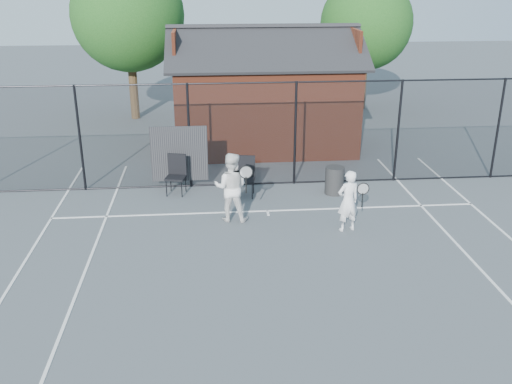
{
  "coord_description": "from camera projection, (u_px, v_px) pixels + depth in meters",
  "views": [
    {
      "loc": [
        -1.49,
        -10.55,
        5.81
      ],
      "look_at": [
        -0.42,
        1.56,
        1.1
      ],
      "focal_mm": 40.0,
      "sensor_mm": 36.0,
      "label": 1
    }
  ],
  "objects": [
    {
      "name": "clubhouse",
      "position": [
        264.0,
        101.0,
        19.84
      ],
      "size": [
        6.5,
        4.36,
        4.19
      ],
      "color": "maroon",
      "rests_on": "ground"
    },
    {
      "name": "tree_left",
      "position": [
        128.0,
        15.0,
        22.68
      ],
      "size": [
        4.48,
        4.48,
        6.44
      ],
      "color": "#372416",
      "rests_on": "ground"
    },
    {
      "name": "player_front",
      "position": [
        348.0,
        201.0,
        13.45
      ],
      "size": [
        0.71,
        0.56,
        1.51
      ],
      "color": "white",
      "rests_on": "ground"
    },
    {
      "name": "tree_right",
      "position": [
        366.0,
        24.0,
        24.6
      ],
      "size": [
        3.97,
        3.97,
        5.7
      ],
      "color": "#372416",
      "rests_on": "ground"
    },
    {
      "name": "chair_left",
      "position": [
        176.0,
        176.0,
        15.74
      ],
      "size": [
        0.63,
        0.64,
        1.08
      ],
      "primitive_type": "cube",
      "rotation": [
        0.0,
        0.0,
        -0.22
      ],
      "color": "black",
      "rests_on": "ground"
    },
    {
      "name": "ground",
      "position": [
        282.0,
        267.0,
        12.02
      ],
      "size": [
        80.0,
        80.0,
        0.0
      ],
      "primitive_type": "plane",
      "color": "#4C5457",
      "rests_on": "ground"
    },
    {
      "name": "waste_bin",
      "position": [
        334.0,
        180.0,
        15.85
      ],
      "size": [
        0.56,
        0.56,
        0.77
      ],
      "primitive_type": "cylinder",
      "rotation": [
        0.0,
        0.0,
        0.07
      ],
      "color": "black",
      "rests_on": "ground"
    },
    {
      "name": "chair_right",
      "position": [
        245.0,
        178.0,
        15.6
      ],
      "size": [
        0.6,
        0.62,
        1.08
      ],
      "primitive_type": "cube",
      "rotation": [
        0.0,
        0.0,
        -0.17
      ],
      "color": "black",
      "rests_on": "ground"
    },
    {
      "name": "court_lines",
      "position": [
        291.0,
        300.0,
        10.79
      ],
      "size": [
        11.02,
        18.0,
        0.01
      ],
      "color": "silver",
      "rests_on": "ground"
    },
    {
      "name": "player_back",
      "position": [
        231.0,
        187.0,
        13.98
      ],
      "size": [
        1.0,
        0.8,
        1.74
      ],
      "color": "white",
      "rests_on": "ground"
    },
    {
      "name": "fence",
      "position": [
        250.0,
        137.0,
        16.11
      ],
      "size": [
        22.04,
        3.0,
        3.0
      ],
      "color": "black",
      "rests_on": "ground"
    }
  ]
}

